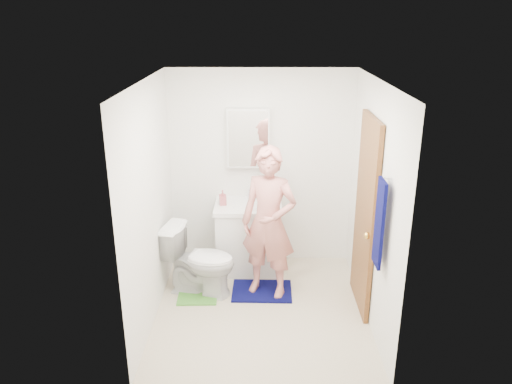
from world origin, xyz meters
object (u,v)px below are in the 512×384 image
at_px(vanity_cabinet, 248,239).
at_px(man, 269,223).
at_px(towel, 380,224).
at_px(toothbrush_cup, 274,198).
at_px(medicine_cabinet, 248,138).
at_px(soap_dispenser, 223,198).
at_px(toilet, 200,260).

relative_size(vanity_cabinet, man, 0.48).
distance_m(towel, toothbrush_cup, 1.83).
distance_m(medicine_cabinet, man, 1.12).
xyz_separation_m(medicine_cabinet, soap_dispenser, (-0.30, -0.24, -0.66)).
xyz_separation_m(towel, soap_dispenser, (-1.48, 1.47, -0.31)).
relative_size(towel, toilet, 1.01).
bearing_deg(soap_dispenser, medicine_cabinet, 38.44).
bearing_deg(soap_dispenser, toilet, -112.81).
relative_size(medicine_cabinet, toothbrush_cup, 5.18).
distance_m(soap_dispenser, man, 0.78).
height_order(vanity_cabinet, soap_dispenser, soap_dispenser).
bearing_deg(toilet, towel, -104.98).
bearing_deg(toothbrush_cup, towel, -60.62).
height_order(vanity_cabinet, man, man).
xyz_separation_m(towel, man, (-0.95, 0.91, -0.39)).
bearing_deg(man, towel, -23.20).
bearing_deg(toilet, soap_dispenser, -9.03).
distance_m(toilet, man, 0.89).
bearing_deg(vanity_cabinet, medicine_cabinet, 90.00).
bearing_deg(towel, man, 136.18).
distance_m(vanity_cabinet, soap_dispenser, 0.62).
xyz_separation_m(toilet, man, (0.76, -0.03, 0.46)).
relative_size(medicine_cabinet, man, 0.42).
bearing_deg(soap_dispenser, man, -46.57).
height_order(towel, toothbrush_cup, towel).
distance_m(vanity_cabinet, towel, 2.08).
relative_size(medicine_cabinet, soap_dispenser, 3.94).
xyz_separation_m(medicine_cabinet, toothbrush_cup, (0.30, -0.15, -0.70)).
bearing_deg(medicine_cabinet, towel, -55.39).
xyz_separation_m(vanity_cabinet, towel, (1.18, -1.48, 0.85)).
xyz_separation_m(vanity_cabinet, man, (0.23, -0.58, 0.46)).
distance_m(vanity_cabinet, toilet, 0.76).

